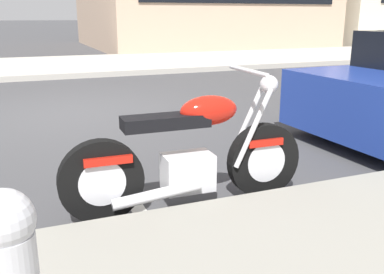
{
  "coord_description": "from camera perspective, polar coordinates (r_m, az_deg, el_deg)",
  "views": [
    {
      "loc": [
        -0.8,
        -7.0,
        1.54
      ],
      "look_at": [
        0.44,
        -3.91,
        0.59
      ],
      "focal_mm": 40.45,
      "sensor_mm": 36.0,
      "label": 1
    }
  ],
  "objects": [
    {
      "name": "ground_plane",
      "position": [
        7.22,
        -15.04,
        2.97
      ],
      "size": [
        260.0,
        260.0,
        0.0
      ],
      "primitive_type": "plane",
      "color": "#3D3D3F"
    },
    {
      "name": "sidewalk_far_curb",
      "position": [
        18.71,
        21.73,
        10.22
      ],
      "size": [
        120.0,
        5.0,
        0.14
      ],
      "primitive_type": "cube",
      "color": "#ADA89E",
      "rests_on": "ground"
    },
    {
      "name": "parked_motorcycle",
      "position": [
        3.48,
        -0.23,
        -2.68
      ],
      "size": [
        2.04,
        0.62,
        1.12
      ],
      "rotation": [
        0.0,
        0.0,
        -0.02
      ],
      "color": "black",
      "rests_on": "ground"
    },
    {
      "name": "parking_stall_stripe",
      "position": [
        3.94,
        -8.52,
        -7.24
      ],
      "size": [
        0.12,
        2.2,
        0.01
      ],
      "primitive_type": "cube",
      "color": "silver",
      "rests_on": "ground"
    }
  ]
}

